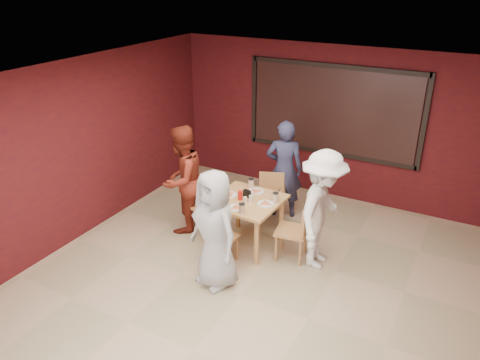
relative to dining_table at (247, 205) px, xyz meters
The scene contains 11 objects.
floor 1.44m from the dining_table, 66.17° to the right, with size 7.00×7.00×0.00m, color tan.
window_blinds 2.54m from the dining_table, 77.40° to the left, with size 3.00×0.02×1.50m, color black.
dining_table is the anchor object (origin of this frame).
chair_front 0.72m from the dining_table, 97.90° to the right, with size 0.41×0.41×0.84m.
chair_back 0.86m from the dining_table, 88.30° to the left, with size 0.54×0.54×0.87m.
chair_left 0.85m from the dining_table, behind, with size 0.53×0.53×0.92m.
chair_right 0.84m from the dining_table, ahead, with size 0.51×0.51×0.92m.
diner_front 1.08m from the dining_table, 85.60° to the right, with size 0.82×0.53×1.67m, color #ABABAB.
diner_back 1.19m from the dining_table, 85.06° to the left, with size 0.63×0.41×1.72m, color #2D3050.
diner_left 1.16m from the dining_table, behind, with size 0.86×0.67×1.78m, color maroon.
diner_right 1.19m from the dining_table, ahead, with size 1.14×0.66×1.77m, color white.
Camera 1 is at (2.39, -4.42, 3.99)m, focal length 35.00 mm.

